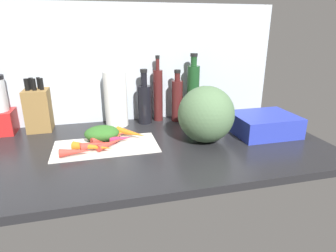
# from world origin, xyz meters

# --- Properties ---
(ground_plane) EXTENTS (1.70, 0.80, 0.03)m
(ground_plane) POSITION_xyz_m (0.00, 0.00, -0.01)
(ground_plane) COLOR black
(wall_back) EXTENTS (1.70, 0.03, 0.60)m
(wall_back) POSITION_xyz_m (0.00, 0.39, 0.30)
(wall_back) COLOR #ADB7C1
(wall_back) RESTS_ON ground_plane
(cutting_board) EXTENTS (0.44, 0.22, 0.01)m
(cutting_board) POSITION_xyz_m (-0.11, 0.01, 0.00)
(cutting_board) COLOR beige
(cutting_board) RESTS_ON ground_plane
(carrot_0) EXTENTS (0.12, 0.04, 0.03)m
(carrot_0) POSITION_xyz_m (-0.23, -0.06, 0.02)
(carrot_0) COLOR red
(carrot_0) RESTS_ON cutting_board
(carrot_1) EXTENTS (0.10, 0.03, 0.03)m
(carrot_1) POSITION_xyz_m (-0.04, 0.04, 0.02)
(carrot_1) COLOR #B2264C
(carrot_1) RESTS_ON cutting_board
(carrot_2) EXTENTS (0.17, 0.10, 0.03)m
(carrot_2) POSITION_xyz_m (-0.16, -0.03, 0.02)
(carrot_2) COLOR orange
(carrot_2) RESTS_ON cutting_board
(carrot_3) EXTENTS (0.13, 0.11, 0.03)m
(carrot_3) POSITION_xyz_m (-0.08, 0.00, 0.02)
(carrot_3) COLOR red
(carrot_3) RESTS_ON cutting_board
(carrot_4) EXTENTS (0.17, 0.04, 0.03)m
(carrot_4) POSITION_xyz_m (-0.10, 0.11, 0.02)
(carrot_4) COLOR orange
(carrot_4) RESTS_ON cutting_board
(carrot_5) EXTENTS (0.17, 0.11, 0.03)m
(carrot_5) POSITION_xyz_m (-0.09, 0.07, 0.02)
(carrot_5) COLOR red
(carrot_5) RESTS_ON cutting_board
(carrot_6) EXTENTS (0.13, 0.06, 0.04)m
(carrot_6) POSITION_xyz_m (-0.15, -0.01, 0.03)
(carrot_6) COLOR red
(carrot_6) RESTS_ON cutting_board
(carrot_7) EXTENTS (0.10, 0.07, 0.03)m
(carrot_7) POSITION_xyz_m (-0.08, 0.09, 0.02)
(carrot_7) COLOR orange
(carrot_7) RESTS_ON cutting_board
(carrot_8) EXTENTS (0.14, 0.14, 0.04)m
(carrot_8) POSITION_xyz_m (0.01, 0.09, 0.03)
(carrot_8) COLOR orange
(carrot_8) RESTS_ON cutting_board
(carrot_greens_pile) EXTENTS (0.15, 0.12, 0.06)m
(carrot_greens_pile) POSITION_xyz_m (-0.12, 0.08, 0.04)
(carrot_greens_pile) COLOR #2D6023
(carrot_greens_pile) RESTS_ON cutting_board
(winter_squash) EXTENTS (0.25, 0.24, 0.25)m
(winter_squash) POSITION_xyz_m (0.33, -0.02, 0.12)
(winter_squash) COLOR #4C6B47
(winter_squash) RESTS_ON ground_plane
(knife_block) EXTENTS (0.11, 0.13, 0.26)m
(knife_block) POSITION_xyz_m (-0.41, 0.31, 0.11)
(knife_block) COLOR brown
(knife_block) RESTS_ON ground_plane
(paper_towel_roll) EXTENTS (0.12, 0.12, 0.28)m
(paper_towel_roll) POSITION_xyz_m (-0.04, 0.30, 0.14)
(paper_towel_roll) COLOR white
(paper_towel_roll) RESTS_ON ground_plane
(bottle_0) EXTENTS (0.07, 0.07, 0.28)m
(bottle_0) POSITION_xyz_m (0.11, 0.30, 0.11)
(bottle_0) COLOR black
(bottle_0) RESTS_ON ground_plane
(bottle_1) EXTENTS (0.05, 0.05, 0.35)m
(bottle_1) POSITION_xyz_m (0.19, 0.32, 0.14)
(bottle_1) COLOR #471919
(bottle_1) RESTS_ON ground_plane
(bottle_2) EXTENTS (0.06, 0.06, 0.28)m
(bottle_2) POSITION_xyz_m (0.29, 0.29, 0.12)
(bottle_2) COLOR #471919
(bottle_2) RESTS_ON ground_plane
(bottle_3) EXTENTS (0.07, 0.07, 0.36)m
(bottle_3) POSITION_xyz_m (0.38, 0.30, 0.16)
(bottle_3) COLOR #19421E
(bottle_3) RESTS_ON ground_plane
(dish_rack) EXTENTS (0.28, 0.23, 0.09)m
(dish_rack) POSITION_xyz_m (0.63, -0.01, 0.05)
(dish_rack) COLOR #2838AD
(dish_rack) RESTS_ON ground_plane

